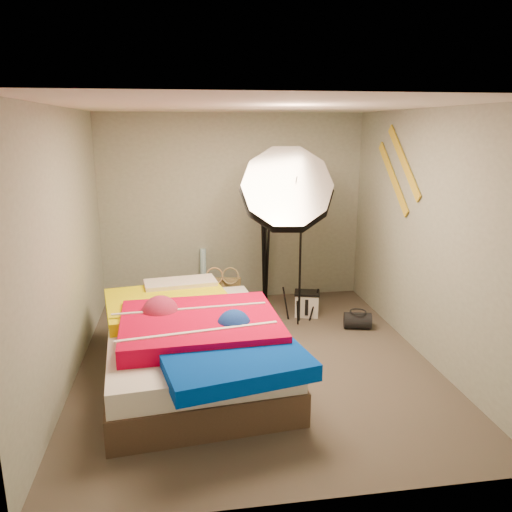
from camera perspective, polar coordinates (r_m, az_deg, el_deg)
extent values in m
plane|color=#4E453B|center=(5.21, -0.10, -11.88)|extent=(4.00, 4.00, 0.00)
plane|color=silver|center=(4.67, -0.11, 16.77)|extent=(4.00, 4.00, 0.00)
plane|color=#989F8E|center=(6.73, -2.64, 5.42)|extent=(3.50, 0.00, 3.50)
plane|color=#989F8E|center=(2.91, 5.80, -7.17)|extent=(3.50, 0.00, 3.50)
plane|color=#989F8E|center=(4.85, -21.01, 0.83)|extent=(0.00, 4.00, 4.00)
plane|color=#989F8E|center=(5.33, 18.87, 2.18)|extent=(0.00, 4.00, 4.00)
cube|color=#A28B55|center=(6.42, -3.76, -4.52)|extent=(0.47, 0.26, 0.46)
cylinder|color=#54A6C4|center=(6.80, -6.02, -2.22)|extent=(0.09, 0.21, 0.73)
cube|color=white|center=(6.35, 5.82, -5.55)|extent=(0.33, 0.28, 0.29)
cylinder|color=black|center=(6.07, 11.53, -7.24)|extent=(0.35, 0.26, 0.19)
cube|color=gold|center=(5.76, 16.53, 10.30)|extent=(0.02, 0.91, 0.78)
cube|color=gold|center=(6.00, 15.38, 8.61)|extent=(0.02, 0.91, 0.78)
cube|color=#4C372A|center=(4.93, -7.21, -11.74)|extent=(1.79, 2.38, 0.29)
cube|color=silver|center=(4.83, -7.30, -9.12)|extent=(1.74, 2.34, 0.20)
cube|color=#F3EB07|center=(5.22, -9.91, -5.63)|extent=(1.40, 1.27, 0.16)
cube|color=red|center=(4.61, -6.40, -7.98)|extent=(1.47, 1.25, 0.18)
cube|color=#0037B9|center=(4.05, -2.58, -11.77)|extent=(1.28, 1.11, 0.13)
cube|color=#EBA7BD|center=(5.64, -8.62, -3.55)|extent=(0.82, 0.46, 0.16)
cylinder|color=black|center=(5.96, 5.08, 0.32)|extent=(0.04, 0.04, 1.71)
cube|color=black|center=(5.82, 5.26, 8.01)|extent=(0.08, 0.08, 0.11)
cone|color=silver|center=(5.68, 3.50, 7.34)|extent=(1.37, 1.07, 1.26)
cylinder|color=black|center=(6.75, 1.04, -0.08)|extent=(0.05, 0.05, 1.22)
cube|color=black|center=(6.61, 1.07, 5.60)|extent=(0.09, 0.09, 0.13)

